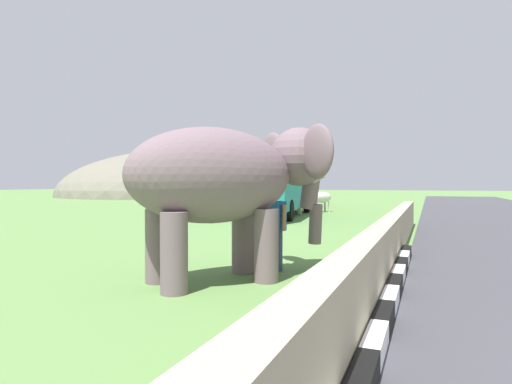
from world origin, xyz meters
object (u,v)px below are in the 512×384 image
(person_handler, at_px, (276,224))
(cow_mid, at_px, (306,199))
(bus_teal, at_px, (278,177))
(cow_near, at_px, (263,200))
(elephant, at_px, (231,178))
(cow_far, at_px, (321,198))
(bus_orange, at_px, (293,179))

(person_handler, xyz_separation_m, cow_mid, (15.73, 3.64, -0.06))
(bus_teal, relative_size, cow_near, 5.27)
(elephant, height_order, cow_near, elephant)
(elephant, height_order, cow_mid, elephant)
(elephant, xyz_separation_m, bus_teal, (15.00, 4.23, 0.22))
(cow_mid, bearing_deg, bus_teal, 151.01)
(cow_far, bearing_deg, cow_near, 152.52)
(elephant, xyz_separation_m, bus_orange, (25.34, 6.55, 0.22))
(person_handler, xyz_separation_m, cow_far, (17.67, 3.23, -0.06))
(bus_teal, relative_size, cow_mid, 5.65)
(cow_near, bearing_deg, person_handler, -158.14)
(elephant, distance_m, cow_mid, 17.23)
(person_handler, bearing_deg, bus_teal, 18.74)
(elephant, distance_m, cow_near, 15.50)
(bus_orange, distance_m, cow_near, 10.88)
(bus_orange, xyz_separation_m, cow_near, (-10.69, -1.60, -1.21))
(cow_near, bearing_deg, cow_far, -27.48)
(person_handler, bearing_deg, cow_near, 21.86)
(cow_near, distance_m, cow_far, 4.72)
(bus_teal, height_order, cow_far, bus_teal)
(cow_near, bearing_deg, bus_teal, -63.71)
(bus_orange, relative_size, cow_near, 4.56)
(bus_orange, relative_size, cow_mid, 4.90)
(bus_teal, distance_m, cow_far, 4.28)
(bus_teal, bearing_deg, elephant, -164.24)
(elephant, xyz_separation_m, cow_near, (14.65, 4.95, -0.99))
(cow_near, height_order, cow_mid, same)
(cow_mid, height_order, cow_far, same)
(elephant, bearing_deg, cow_mid, 10.67)
(elephant, relative_size, person_handler, 2.37)
(bus_teal, bearing_deg, person_handler, -161.26)
(cow_mid, xyz_separation_m, cow_far, (1.94, -0.41, 0.00))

